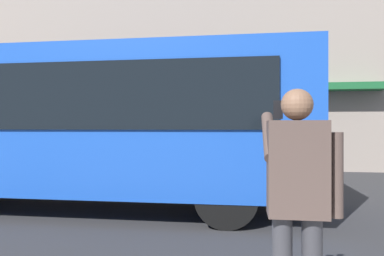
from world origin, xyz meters
The scene contains 4 objects.
ground_plane centered at (0.00, 0.00, 0.00)m, with size 60.00×60.00×0.00m, color #2B2B2D.
building_facade_far centered at (-0.02, -6.80, 5.99)m, with size 28.00×1.55×12.00m.
red_bus centered at (2.39, 0.30, 1.68)m, with size 9.05×2.54×3.08m.
pedestrian_photographer centered at (-1.28, 4.45, 1.14)m, with size 0.53×0.52×1.70m.
Camera 1 is at (-0.91, 7.00, 1.58)m, focal length 33.47 mm.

